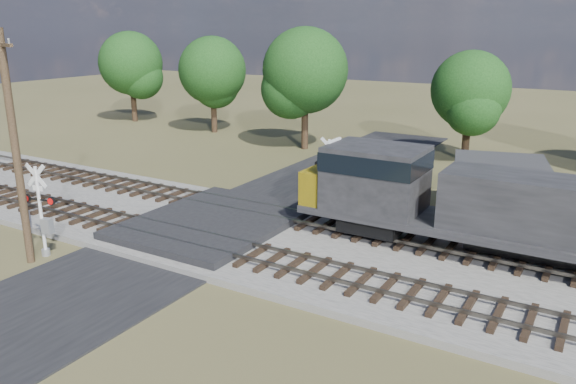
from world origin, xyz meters
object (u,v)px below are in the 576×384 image
Objects in this scene: crossing_signal_near at (43,218)px; equipment_shed at (498,189)px; crossing_signal_far at (327,179)px; utility_pole at (15,145)px.

crossing_signal_near reaches higher than equipment_shed.
crossing_signal_near is 1.05× the size of crossing_signal_far.
utility_pole is at bearing -148.31° from equipment_shed.
crossing_signal_far is 15.62m from utility_pole.
utility_pole reaches higher than crossing_signal_near.
crossing_signal_far is at bearing 48.12° from crossing_signal_near.
equipment_shed is (15.94, 16.24, -3.56)m from utility_pole.
crossing_signal_near reaches higher than crossing_signal_far.
crossing_signal_far is (7.43, 12.47, -0.08)m from crossing_signal_near.
crossing_signal_far is at bearing -174.62° from equipment_shed.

